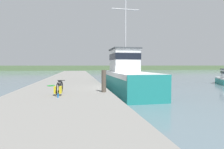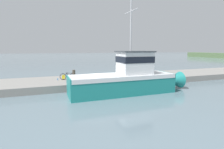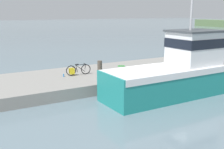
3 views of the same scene
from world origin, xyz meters
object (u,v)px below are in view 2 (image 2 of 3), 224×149
(mooring_post, at_px, (74,77))
(water_bottle_by_bike, at_px, (58,79))
(fishing_boat_main, at_px, (128,78))
(bicycle_touring, at_px, (67,76))

(mooring_post, distance_m, water_bottle_by_bike, 3.05)
(water_bottle_by_bike, bearing_deg, mooring_post, 28.52)
(fishing_boat_main, height_order, mooring_post, fishing_boat_main)
(water_bottle_by_bike, bearing_deg, fishing_boat_main, 48.96)
(fishing_boat_main, bearing_deg, water_bottle_by_bike, -130.78)
(water_bottle_by_bike, bearing_deg, bicycle_touring, 92.38)
(fishing_boat_main, xyz_separation_m, bicycle_touring, (-5.40, -5.18, -0.37))
(mooring_post, relative_size, water_bottle_by_bike, 6.68)
(fishing_boat_main, height_order, water_bottle_by_bike, fishing_boat_main)
(bicycle_touring, height_order, mooring_post, mooring_post)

